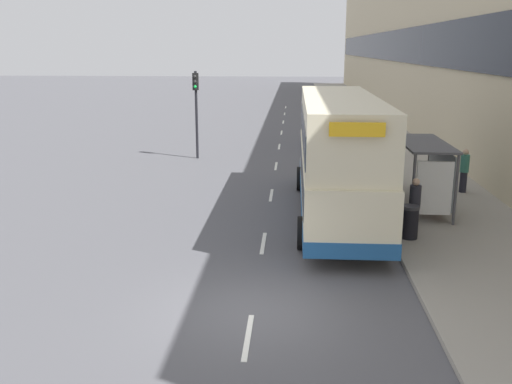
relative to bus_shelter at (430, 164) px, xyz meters
name	(u,v)px	position (x,y,z in m)	size (l,w,h in m)	color
ground_plane	(252,312)	(-5.77, -8.36, -1.88)	(220.00, 220.00, 0.00)	#515156
pavement	(358,116)	(0.73, 30.14, -1.81)	(5.00, 93.00, 0.14)	gray
terrace_facade	(409,37)	(4.72, 30.14, 4.88)	(3.10, 93.00, 13.52)	#C6B793
lane_mark_0	(248,337)	(-5.77, -9.52, -1.87)	(0.12, 2.00, 0.01)	silver
lane_mark_1	(263,243)	(-5.77, -3.55, -1.87)	(0.12, 2.00, 0.01)	silver
lane_mark_2	(271,195)	(-5.77, 2.42, -1.87)	(0.12, 2.00, 0.01)	silver
lane_mark_3	(276,166)	(-5.77, 8.40, -1.87)	(0.12, 2.00, 0.01)	silver
lane_mark_4	(279,147)	(-5.77, 14.37, -1.87)	(0.12, 2.00, 0.01)	silver
lane_mark_5	(282,133)	(-5.77, 20.34, -1.87)	(0.12, 2.00, 0.01)	silver
lane_mark_6	(283,122)	(-5.77, 26.31, -1.87)	(0.12, 2.00, 0.01)	silver
lane_mark_7	(285,114)	(-5.77, 32.29, -1.87)	(0.12, 2.00, 0.01)	silver
lane_mark_8	(286,107)	(-5.77, 38.26, -1.87)	(0.12, 2.00, 0.01)	silver
bus_shelter	(430,164)	(0.00, 0.00, 0.00)	(1.60, 4.20, 2.48)	#4C4C51
double_decker_bus_near	(338,154)	(-3.30, -0.42, 0.41)	(2.85, 11.42, 4.30)	beige
car_0	(328,131)	(-2.76, 14.93, -0.98)	(1.92, 4.53, 1.84)	black
pedestrian_at_shelter	(464,170)	(2.11, 2.94, -0.82)	(0.35, 0.35, 1.79)	#23232D
pedestrian_1	(415,205)	(-1.01, -2.65, -0.81)	(0.36, 0.36, 1.81)	#23232D
pedestrian_2	(382,164)	(-1.00, 4.33, -0.87)	(0.34, 0.34, 1.70)	#23232D
litter_bin	(410,222)	(-1.22, -3.15, -1.21)	(0.55, 0.55, 1.05)	black
traffic_light_far_kerb	(196,100)	(-10.17, 10.26, 1.31)	(0.30, 0.32, 4.72)	black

